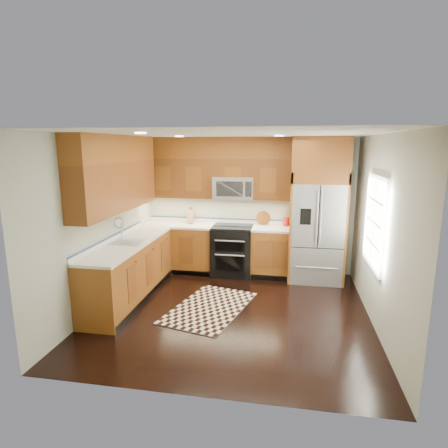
% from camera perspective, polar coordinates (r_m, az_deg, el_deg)
% --- Properties ---
extents(ground, '(4.00, 4.00, 0.00)m').
position_cam_1_polar(ground, '(5.78, 1.21, -13.12)').
color(ground, black).
rests_on(ground, ground).
extents(wall_back, '(4.00, 0.02, 2.60)m').
position_cam_1_polar(wall_back, '(7.32, 3.66, 2.86)').
color(wall_back, '#AFB5A3').
rests_on(wall_back, ground).
extents(wall_left, '(0.02, 4.00, 2.60)m').
position_cam_1_polar(wall_left, '(6.00, -17.98, 0.29)').
color(wall_left, '#AFB5A3').
rests_on(wall_left, ground).
extents(wall_right, '(0.02, 4.00, 2.60)m').
position_cam_1_polar(wall_right, '(5.44, 22.57, -1.18)').
color(wall_right, '#AFB5A3').
rests_on(wall_right, ground).
extents(window, '(0.04, 1.10, 1.30)m').
position_cam_1_polar(window, '(5.61, 22.00, 0.27)').
color(window, white).
rests_on(window, ground).
extents(base_cabinets, '(2.85, 3.00, 0.90)m').
position_cam_1_polar(base_cabinets, '(6.71, -8.07, -5.53)').
color(base_cabinets, brown).
rests_on(base_cabinets, ground).
extents(countertop, '(2.86, 3.01, 0.04)m').
position_cam_1_polar(countertop, '(6.65, -6.72, -1.45)').
color(countertop, white).
rests_on(countertop, base_cabinets).
extents(upper_cabinets, '(2.85, 3.00, 1.15)m').
position_cam_1_polar(upper_cabinets, '(6.58, -7.29, 8.13)').
color(upper_cabinets, brown).
rests_on(upper_cabinets, ground).
extents(range, '(0.76, 0.67, 0.95)m').
position_cam_1_polar(range, '(7.20, 1.29, -4.03)').
color(range, black).
rests_on(range, ground).
extents(microwave, '(0.76, 0.40, 0.42)m').
position_cam_1_polar(microwave, '(7.10, 1.50, 5.54)').
color(microwave, '#B2B2B7').
rests_on(microwave, ground).
extents(refrigerator, '(0.98, 0.75, 2.60)m').
position_cam_1_polar(refrigerator, '(6.92, 14.07, 2.04)').
color(refrigerator, '#B2B2B7').
rests_on(refrigerator, ground).
extents(sink_faucet, '(0.54, 0.44, 0.37)m').
position_cam_1_polar(sink_faucet, '(6.14, -14.63, -2.18)').
color(sink_faucet, '#B2B2B7').
rests_on(sink_faucet, countertop).
extents(rug, '(1.33, 1.80, 0.01)m').
position_cam_1_polar(rug, '(5.89, -2.17, -12.57)').
color(rug, black).
rests_on(rug, ground).
extents(knife_block, '(0.12, 0.17, 0.32)m').
position_cam_1_polar(knife_block, '(7.42, -5.08, 1.15)').
color(knife_block, '#A2714E').
rests_on(knife_block, countertop).
extents(utensil_crock, '(0.15, 0.15, 0.34)m').
position_cam_1_polar(utensil_crock, '(7.21, 9.44, 0.64)').
color(utensil_crock, red).
rests_on(utensil_crock, countertop).
extents(cutting_board, '(0.34, 0.34, 0.02)m').
position_cam_1_polar(cutting_board, '(7.29, 5.97, -0.01)').
color(cutting_board, brown).
rests_on(cutting_board, countertop).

